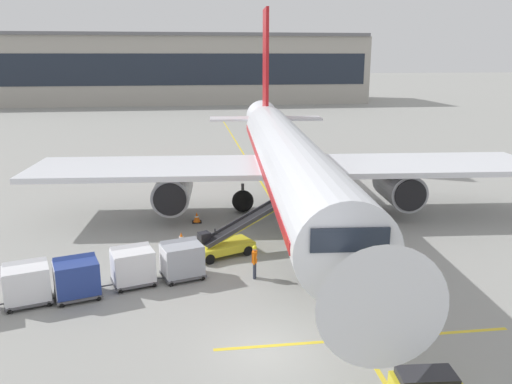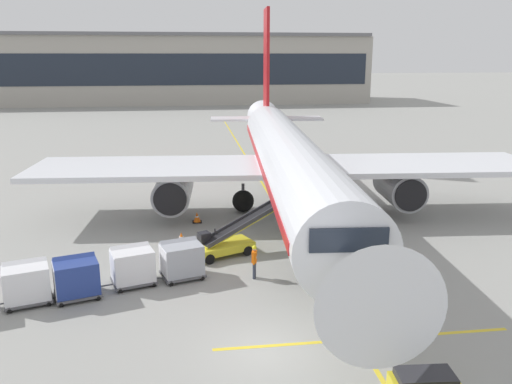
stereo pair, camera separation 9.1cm
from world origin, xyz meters
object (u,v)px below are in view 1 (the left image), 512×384
at_px(baggage_cart_fourth, 27,283).
at_px(ground_crew_by_loader, 255,260).
at_px(baggage_cart_lead, 182,259).
at_px(baggage_cart_second, 133,265).
at_px(safety_cone_nose_mark, 197,217).
at_px(parked_airplane, 287,159).
at_px(baggage_cart_third, 77,277).
at_px(belt_loader, 227,241).
at_px(safety_cone_engine_keepout, 202,240).
at_px(ground_crew_by_carts, 191,261).
at_px(safety_cone_wingtip, 181,238).

relative_size(baggage_cart_fourth, ground_crew_by_loader, 1.62).
xyz_separation_m(baggage_cart_lead, baggage_cart_second, (-2.36, -0.48, 0.00)).
relative_size(ground_crew_by_loader, safety_cone_nose_mark, 2.50).
bearing_deg(parked_airplane, safety_cone_nose_mark, -171.58).
xyz_separation_m(baggage_cart_third, baggage_cart_fourth, (-2.10, -0.31, 0.00)).
relative_size(belt_loader, baggage_cart_fourth, 1.94).
relative_size(baggage_cart_fourth, safety_cone_engine_keepout, 4.04).
xyz_separation_m(parked_airplane, baggage_cart_lead, (-7.21, -9.91, -2.94)).
bearing_deg(ground_crew_by_carts, baggage_cart_fourth, -168.00).
bearing_deg(belt_loader, safety_cone_nose_mark, 103.93).
distance_m(baggage_cart_fourth, safety_cone_engine_keepout, 10.26).
relative_size(baggage_cart_lead, baggage_cart_second, 1.00).
relative_size(baggage_cart_fourth, ground_crew_by_carts, 1.62).
xyz_separation_m(baggage_cart_lead, ground_crew_by_loader, (3.59, -0.55, -0.00)).
bearing_deg(baggage_cart_third, safety_cone_nose_mark, 61.49).
height_order(belt_loader, ground_crew_by_carts, belt_loader).
xyz_separation_m(baggage_cart_lead, ground_crew_by_carts, (0.47, -0.33, -0.00)).
height_order(baggage_cart_third, safety_cone_engine_keepout, baggage_cart_third).
relative_size(baggage_cart_third, baggage_cart_fourth, 1.00).
bearing_deg(safety_cone_engine_keepout, baggage_cart_lead, -104.49).
bearing_deg(ground_crew_by_carts, parked_airplane, 56.64).
distance_m(safety_cone_engine_keepout, safety_cone_wingtip, 1.33).
distance_m(ground_crew_by_loader, safety_cone_nose_mark, 9.91).
distance_m(ground_crew_by_loader, safety_cone_wingtip, 6.66).
bearing_deg(belt_loader, ground_crew_by_loader, -71.95).
xyz_separation_m(baggage_cart_second, safety_cone_engine_keepout, (3.51, 4.93, -0.66)).
height_order(safety_cone_engine_keepout, safety_cone_nose_mark, same).
distance_m(baggage_cart_second, safety_cone_nose_mark, 10.05).
bearing_deg(baggage_cart_third, belt_loader, 31.72).
relative_size(baggage_cart_lead, safety_cone_nose_mark, 4.05).
bearing_deg(safety_cone_wingtip, ground_crew_by_carts, -84.33).
relative_size(parked_airplane, ground_crew_by_loader, 25.84).
relative_size(parked_airplane, baggage_cart_second, 15.96).
xyz_separation_m(baggage_cart_second, ground_crew_by_loader, (5.95, -0.07, -0.00)).
distance_m(safety_cone_engine_keepout, safety_cone_nose_mark, 4.53).
bearing_deg(belt_loader, parked_airplane, 55.94).
bearing_deg(baggage_cart_third, ground_crew_by_loader, 7.08).
distance_m(parked_airplane, baggage_cart_lead, 12.60).
relative_size(baggage_cart_second, safety_cone_nose_mark, 4.05).
distance_m(baggage_cart_lead, baggage_cart_third, 5.04).
bearing_deg(baggage_cart_second, parked_airplane, 47.34).
relative_size(belt_loader, ground_crew_by_carts, 3.14).
relative_size(baggage_cart_third, safety_cone_nose_mark, 4.05).
height_order(ground_crew_by_carts, safety_cone_wingtip, ground_crew_by_carts).
distance_m(baggage_cart_second, baggage_cart_third, 2.67).
bearing_deg(belt_loader, ground_crew_by_carts, -121.81).
height_order(belt_loader, baggage_cart_second, belt_loader).
relative_size(baggage_cart_third, safety_cone_engine_keepout, 4.04).
height_order(parked_airplane, ground_crew_by_carts, parked_airplane).
height_order(belt_loader, baggage_cart_fourth, belt_loader).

